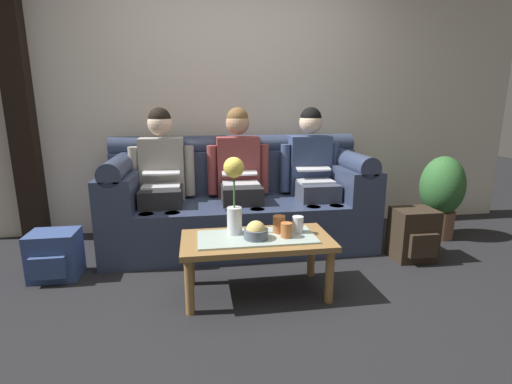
# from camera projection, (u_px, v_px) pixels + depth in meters

# --- Properties ---
(ground_plane) EXTENTS (14.00, 14.00, 0.00)m
(ground_plane) POSITION_uv_depth(u_px,v_px,m) (261.00, 307.00, 2.36)
(ground_plane) COLOR black
(back_wall_patterned) EXTENTS (6.00, 0.12, 2.90)m
(back_wall_patterned) POSITION_uv_depth(u_px,v_px,m) (232.00, 83.00, 3.66)
(back_wall_patterned) COLOR beige
(back_wall_patterned) RESTS_ON ground_plane
(timber_pillar) EXTENTS (0.20, 0.20, 2.90)m
(timber_pillar) POSITION_uv_depth(u_px,v_px,m) (17.00, 80.00, 3.26)
(timber_pillar) COLOR black
(timber_pillar) RESTS_ON ground_plane
(couch) EXTENTS (2.28, 0.88, 0.96)m
(couch) POSITION_uv_depth(u_px,v_px,m) (240.00, 203.00, 3.40)
(couch) COLOR #2D3851
(couch) RESTS_ON ground_plane
(person_left) EXTENTS (0.56, 0.67, 1.22)m
(person_left) POSITION_uv_depth(u_px,v_px,m) (162.00, 174.00, 3.23)
(person_left) COLOR #232326
(person_left) RESTS_ON ground_plane
(person_middle) EXTENTS (0.56, 0.67, 1.22)m
(person_middle) POSITION_uv_depth(u_px,v_px,m) (239.00, 172.00, 3.33)
(person_middle) COLOR #232326
(person_middle) RESTS_ON ground_plane
(person_right) EXTENTS (0.56, 0.67, 1.22)m
(person_right) POSITION_uv_depth(u_px,v_px,m) (312.00, 170.00, 3.43)
(person_right) COLOR #383D4C
(person_right) RESTS_ON ground_plane
(coffee_table) EXTENTS (0.98, 0.49, 0.40)m
(coffee_table) POSITION_uv_depth(u_px,v_px,m) (257.00, 245.00, 2.47)
(coffee_table) COLOR olive
(coffee_table) RESTS_ON ground_plane
(flower_vase) EXTENTS (0.13, 0.13, 0.51)m
(flower_vase) POSITION_uv_depth(u_px,v_px,m) (234.00, 190.00, 2.44)
(flower_vase) COLOR silver
(flower_vase) RESTS_ON coffee_table
(snack_bowl) EXTENTS (0.16, 0.16, 0.13)m
(snack_bowl) POSITION_uv_depth(u_px,v_px,m) (256.00, 232.00, 2.40)
(snack_bowl) COLOR #4C5666
(snack_bowl) RESTS_ON coffee_table
(cup_near_left) EXTENTS (0.08, 0.08, 0.12)m
(cup_near_left) POSITION_uv_depth(u_px,v_px,m) (279.00, 224.00, 2.51)
(cup_near_left) COLOR #B26633
(cup_near_left) RESTS_ON coffee_table
(cup_near_right) EXTENTS (0.08, 0.08, 0.11)m
(cup_near_right) POSITION_uv_depth(u_px,v_px,m) (298.00, 224.00, 2.51)
(cup_near_right) COLOR silver
(cup_near_right) RESTS_ON coffee_table
(cup_far_center) EXTENTS (0.07, 0.07, 0.10)m
(cup_far_center) POSITION_uv_depth(u_px,v_px,m) (286.00, 230.00, 2.42)
(cup_far_center) COLOR #B26633
(cup_far_center) RESTS_ON coffee_table
(backpack_left) EXTENTS (0.33, 0.31, 0.35)m
(backpack_left) POSITION_uv_depth(u_px,v_px,m) (55.00, 255.00, 2.73)
(backpack_left) COLOR #33477A
(backpack_left) RESTS_ON ground_plane
(backpack_right) EXTENTS (0.32, 0.31, 0.42)m
(backpack_right) POSITION_uv_depth(u_px,v_px,m) (413.00, 235.00, 3.06)
(backpack_right) COLOR #2D2319
(backpack_right) RESTS_ON ground_plane
(potted_plant) EXTENTS (0.40, 0.40, 0.78)m
(potted_plant) POSITION_uv_depth(u_px,v_px,m) (441.00, 193.00, 3.52)
(potted_plant) COLOR brown
(potted_plant) RESTS_ON ground_plane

